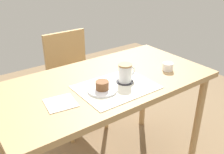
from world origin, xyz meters
TOP-DOWN VIEW (x-y plane):
  - dining_table at (0.00, 0.00)m, footprint 1.33×0.68m
  - wooden_chair at (0.13, 0.69)m, footprint 0.42×0.42m
  - placemat at (-0.01, -0.12)m, footprint 0.44×0.33m
  - pastry_plate at (-0.10, -0.12)m, footprint 0.16×0.16m
  - pastry at (-0.10, -0.12)m, footprint 0.07×0.07m
  - coffee_coaster at (0.07, -0.10)m, footprint 0.10×0.10m
  - coffee_mug at (0.07, -0.10)m, footprint 0.11×0.08m
  - paper_napkin at (-0.34, -0.09)m, footprint 0.17×0.17m
  - sugar_bowl at (0.41, -0.13)m, footprint 0.07×0.07m

SIDE VIEW (x-z plane):
  - wooden_chair at x=0.13m, z-range 0.05..0.90m
  - dining_table at x=0.00m, z-range 0.29..1.05m
  - placemat at x=-0.01m, z-range 0.76..0.76m
  - paper_napkin at x=-0.34m, z-range 0.76..0.76m
  - coffee_coaster at x=0.07m, z-range 0.76..0.77m
  - pastry_plate at x=-0.10m, z-range 0.76..0.78m
  - sugar_bowl at x=0.41m, z-range 0.76..0.81m
  - pastry at x=-0.10m, z-range 0.78..0.82m
  - coffee_mug at x=0.07m, z-range 0.77..0.88m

